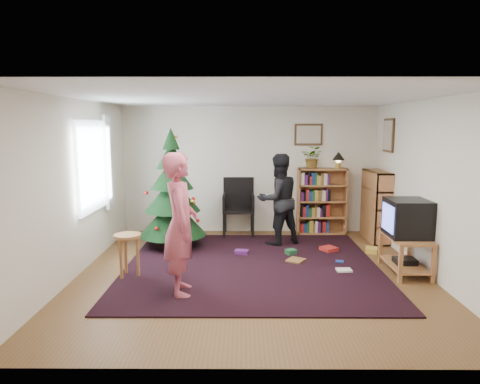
{
  "coord_description": "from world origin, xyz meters",
  "views": [
    {
      "loc": [
        -0.14,
        -5.98,
        2.12
      ],
      "look_at": [
        -0.18,
        0.59,
        1.1
      ],
      "focal_mm": 32.0,
      "sensor_mm": 36.0,
      "label": 1
    }
  ],
  "objects_px": {
    "bookshelf_right": "(376,205)",
    "armchair": "(239,204)",
    "christmas_tree": "(172,198)",
    "table_lamp": "(338,157)",
    "picture_back": "(308,135)",
    "person_standing": "(180,224)",
    "potted_plant": "(313,157)",
    "person_by_chair": "(278,200)",
    "picture_right": "(389,135)",
    "tv_stand": "(405,251)",
    "crt_tv": "(407,218)",
    "bookshelf_back": "(322,200)",
    "stool": "(128,244)"
  },
  "relations": [
    {
      "from": "person_by_chair",
      "to": "tv_stand",
      "type": "bearing_deg",
      "value": 114.0
    },
    {
      "from": "picture_back",
      "to": "tv_stand",
      "type": "distance_m",
      "value": 3.13
    },
    {
      "from": "picture_back",
      "to": "person_standing",
      "type": "height_order",
      "value": "picture_back"
    },
    {
      "from": "stool",
      "to": "person_standing",
      "type": "xyz_separation_m",
      "value": [
        0.83,
        -0.58,
        0.42
      ]
    },
    {
      "from": "christmas_tree",
      "to": "table_lamp",
      "type": "xyz_separation_m",
      "value": [
        3.08,
        1.01,
        0.65
      ]
    },
    {
      "from": "armchair",
      "to": "person_by_chair",
      "type": "distance_m",
      "value": 1.09
    },
    {
      "from": "picture_right",
      "to": "armchair",
      "type": "bearing_deg",
      "value": 168.02
    },
    {
      "from": "table_lamp",
      "to": "person_by_chair",
      "type": "bearing_deg",
      "value": -146.41
    },
    {
      "from": "potted_plant",
      "to": "table_lamp",
      "type": "xyz_separation_m",
      "value": [
        0.5,
        0.0,
        0.0
      ]
    },
    {
      "from": "bookshelf_back",
      "to": "armchair",
      "type": "relative_size",
      "value": 1.18
    },
    {
      "from": "picture_back",
      "to": "christmas_tree",
      "type": "xyz_separation_m",
      "value": [
        -2.51,
        -1.14,
        -1.08
      ]
    },
    {
      "from": "person_standing",
      "to": "armchair",
      "type": "bearing_deg",
      "value": -21.81
    },
    {
      "from": "christmas_tree",
      "to": "armchair",
      "type": "xyz_separation_m",
      "value": [
        1.14,
        0.99,
        -0.27
      ]
    },
    {
      "from": "bookshelf_back",
      "to": "person_standing",
      "type": "bearing_deg",
      "value": -126.93
    },
    {
      "from": "picture_right",
      "to": "tv_stand",
      "type": "relative_size",
      "value": 0.66
    },
    {
      "from": "picture_back",
      "to": "potted_plant",
      "type": "distance_m",
      "value": 0.46
    },
    {
      "from": "potted_plant",
      "to": "table_lamp",
      "type": "height_order",
      "value": "potted_plant"
    },
    {
      "from": "person_by_chair",
      "to": "bookshelf_right",
      "type": "bearing_deg",
      "value": 165.15
    },
    {
      "from": "picture_back",
      "to": "armchair",
      "type": "distance_m",
      "value": 1.93
    },
    {
      "from": "picture_right",
      "to": "armchair",
      "type": "distance_m",
      "value": 3.07
    },
    {
      "from": "person_standing",
      "to": "picture_back",
      "type": "bearing_deg",
      "value": -41.58
    },
    {
      "from": "christmas_tree",
      "to": "potted_plant",
      "type": "bearing_deg",
      "value": 21.26
    },
    {
      "from": "christmas_tree",
      "to": "tv_stand",
      "type": "bearing_deg",
      "value": -20.13
    },
    {
      "from": "picture_back",
      "to": "picture_right",
      "type": "height_order",
      "value": "picture_right"
    },
    {
      "from": "picture_right",
      "to": "crt_tv",
      "type": "bearing_deg",
      "value": -98.48
    },
    {
      "from": "bookshelf_right",
      "to": "person_by_chair",
      "type": "relative_size",
      "value": 0.79
    },
    {
      "from": "bookshelf_back",
      "to": "tv_stand",
      "type": "bearing_deg",
      "value": -71.0
    },
    {
      "from": "picture_back",
      "to": "armchair",
      "type": "relative_size",
      "value": 0.5
    },
    {
      "from": "bookshelf_right",
      "to": "armchair",
      "type": "distance_m",
      "value": 2.6
    },
    {
      "from": "armchair",
      "to": "person_by_chair",
      "type": "bearing_deg",
      "value": -48.49
    },
    {
      "from": "tv_stand",
      "to": "picture_back",
      "type": "bearing_deg",
      "value": 113.56
    },
    {
      "from": "christmas_tree",
      "to": "tv_stand",
      "type": "relative_size",
      "value": 2.31
    },
    {
      "from": "bookshelf_right",
      "to": "table_lamp",
      "type": "relative_size",
      "value": 4.05
    },
    {
      "from": "picture_back",
      "to": "christmas_tree",
      "type": "relative_size",
      "value": 0.26
    },
    {
      "from": "person_standing",
      "to": "potted_plant",
      "type": "xyz_separation_m",
      "value": [
        2.14,
        3.12,
        0.61
      ]
    },
    {
      "from": "stool",
      "to": "tv_stand",
      "type": "bearing_deg",
      "value": 3.14
    },
    {
      "from": "tv_stand",
      "to": "table_lamp",
      "type": "relative_size",
      "value": 2.82
    },
    {
      "from": "bookshelf_back",
      "to": "potted_plant",
      "type": "xyz_separation_m",
      "value": [
        -0.2,
        0.0,
        0.85
      ]
    },
    {
      "from": "bookshelf_back",
      "to": "bookshelf_right",
      "type": "height_order",
      "value": "same"
    },
    {
      "from": "picture_right",
      "to": "stool",
      "type": "xyz_separation_m",
      "value": [
        -4.23,
        -1.95,
        -1.47
      ]
    },
    {
      "from": "bookshelf_back",
      "to": "potted_plant",
      "type": "distance_m",
      "value": 0.87
    },
    {
      "from": "picture_right",
      "to": "person_by_chair",
      "type": "xyz_separation_m",
      "value": [
        -1.98,
        -0.23,
        -1.13
      ]
    },
    {
      "from": "potted_plant",
      "to": "person_standing",
      "type": "bearing_deg",
      "value": -124.51
    },
    {
      "from": "armchair",
      "to": "bookshelf_back",
      "type": "bearing_deg",
      "value": 0.32
    },
    {
      "from": "stool",
      "to": "picture_back",
      "type": "bearing_deg",
      "value": 42.65
    },
    {
      "from": "person_standing",
      "to": "person_by_chair",
      "type": "relative_size",
      "value": 1.1
    },
    {
      "from": "picture_back",
      "to": "potted_plant",
      "type": "relative_size",
      "value": 1.28
    },
    {
      "from": "person_standing",
      "to": "potted_plant",
      "type": "height_order",
      "value": "person_standing"
    },
    {
      "from": "christmas_tree",
      "to": "bookshelf_right",
      "type": "height_order",
      "value": "christmas_tree"
    },
    {
      "from": "picture_right",
      "to": "potted_plant",
      "type": "height_order",
      "value": "picture_right"
    }
  ]
}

